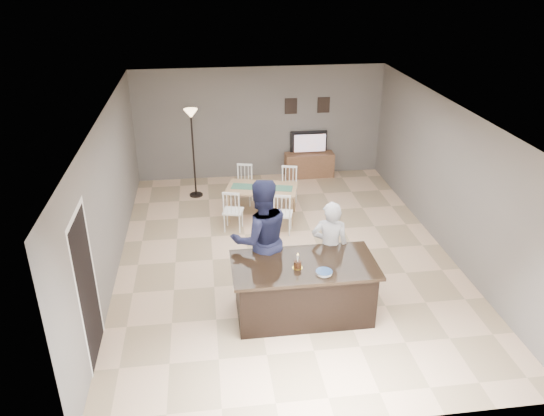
{
  "coord_description": "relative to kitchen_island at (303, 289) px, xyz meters",
  "views": [
    {
      "loc": [
        -1.36,
        -8.38,
        5.0
      ],
      "look_at": [
        -0.28,
        -0.3,
        1.12
      ],
      "focal_mm": 35.0,
      "sensor_mm": 36.0,
      "label": 1
    }
  ],
  "objects": [
    {
      "name": "room_shell",
      "position": [
        0.0,
        1.8,
        1.22
      ],
      "size": [
        8.0,
        8.0,
        8.0
      ],
      "color": "slate",
      "rests_on": "floor"
    },
    {
      "name": "kitchen_island",
      "position": [
        0.0,
        0.0,
        0.0
      ],
      "size": [
        2.15,
        1.1,
        0.9
      ],
      "color": "black",
      "rests_on": "floor"
    },
    {
      "name": "floor",
      "position": [
        0.0,
        1.8,
        -0.45
      ],
      "size": [
        8.0,
        8.0,
        0.0
      ],
      "primitive_type": "plane",
      "color": "#DCB28D",
      "rests_on": "ground"
    },
    {
      "name": "tv_screen_glow",
      "position": [
        1.2,
        5.56,
        0.42
      ],
      "size": [
        0.78,
        0.0,
        0.78
      ],
      "primitive_type": "plane",
      "rotation": [
        1.57,
        0.0,
        3.14
      ],
      "color": "orange",
      "rests_on": "tv_console"
    },
    {
      "name": "dining_table",
      "position": [
        -0.23,
        3.43,
        0.11
      ],
      "size": [
        1.74,
        1.92,
        0.88
      ],
      "rotation": [
        0.0,
        0.0,
        -0.25
      ],
      "color": "#A17A57",
      "rests_on": "floor"
    },
    {
      "name": "birthday_cake",
      "position": [
        -0.12,
        -0.1,
        0.5
      ],
      "size": [
        0.15,
        0.15,
        0.24
      ],
      "color": "gold",
      "rests_on": "kitchen_island"
    },
    {
      "name": "tv_console",
      "position": [
        1.2,
        5.57,
        -0.15
      ],
      "size": [
        1.2,
        0.4,
        0.6
      ],
      "primitive_type": "cube",
      "color": "brown",
      "rests_on": "floor"
    },
    {
      "name": "television",
      "position": [
        1.2,
        5.64,
        0.41
      ],
      "size": [
        0.91,
        0.12,
        0.53
      ],
      "primitive_type": "imported",
      "rotation": [
        0.0,
        0.0,
        3.14
      ],
      "color": "black",
      "rests_on": "tv_console"
    },
    {
      "name": "doorway",
      "position": [
        -2.99,
        -0.5,
        0.8
      ],
      "size": [
        0.0,
        2.1,
        2.65
      ],
      "color": "black",
      "rests_on": "floor"
    },
    {
      "name": "floor_lamp",
      "position": [
        -1.62,
        4.74,
        1.12
      ],
      "size": [
        0.3,
        0.3,
        2.03
      ],
      "color": "black",
      "rests_on": "floor"
    },
    {
      "name": "picture_frames",
      "position": [
        1.15,
        5.78,
        1.3
      ],
      "size": [
        1.1,
        0.02,
        0.38
      ],
      "color": "black",
      "rests_on": "room_shell"
    },
    {
      "name": "woman",
      "position": [
        0.52,
        0.55,
        0.35
      ],
      "size": [
        0.67,
        0.53,
        1.62
      ],
      "primitive_type": "imported",
      "rotation": [
        0.0,
        0.0,
        2.86
      ],
      "color": "#B3B3B7",
      "rests_on": "floor"
    },
    {
      "name": "plate_stack",
      "position": [
        0.23,
        -0.3,
        0.46
      ],
      "size": [
        0.24,
        0.24,
        0.04
      ],
      "color": "white",
      "rests_on": "kitchen_island"
    },
    {
      "name": "man",
      "position": [
        -0.57,
        0.65,
        0.54
      ],
      "size": [
        1.08,
        0.9,
        2.0
      ],
      "primitive_type": "imported",
      "rotation": [
        0.0,
        0.0,
        3.3
      ],
      "color": "#1A1C39",
      "rests_on": "floor"
    }
  ]
}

